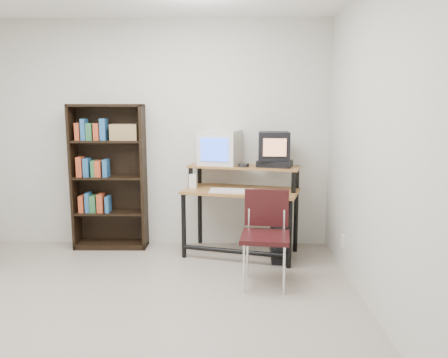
{
  "coord_description": "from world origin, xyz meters",
  "views": [
    {
      "loc": [
        0.89,
        -3.06,
        1.62
      ],
      "look_at": [
        0.8,
        1.1,
        0.93
      ],
      "focal_mm": 35.0,
      "sensor_mm": 36.0,
      "label": 1
    }
  ],
  "objects_px": {
    "crt_tv": "(274,146)",
    "pc_tower": "(280,239)",
    "bookshelf": "(109,175)",
    "crt_monitor": "(220,148)",
    "computer_desk": "(242,193)",
    "school_chair": "(266,227)"
  },
  "relations": [
    {
      "from": "crt_tv",
      "to": "school_chair",
      "type": "xyz_separation_m",
      "value": [
        -0.14,
        -0.85,
        -0.67
      ]
    },
    {
      "from": "crt_monitor",
      "to": "computer_desk",
      "type": "bearing_deg",
      "value": -24.36
    },
    {
      "from": "crt_monitor",
      "to": "crt_tv",
      "type": "distance_m",
      "value": 0.61
    },
    {
      "from": "crt_monitor",
      "to": "pc_tower",
      "type": "distance_m",
      "value": 1.21
    },
    {
      "from": "crt_monitor",
      "to": "crt_tv",
      "type": "relative_size",
      "value": 1.51
    },
    {
      "from": "computer_desk",
      "to": "crt_monitor",
      "type": "relative_size",
      "value": 2.63
    },
    {
      "from": "crt_tv",
      "to": "pc_tower",
      "type": "height_order",
      "value": "crt_tv"
    },
    {
      "from": "crt_tv",
      "to": "school_chair",
      "type": "relative_size",
      "value": 0.39
    },
    {
      "from": "pc_tower",
      "to": "crt_monitor",
      "type": "bearing_deg",
      "value": 155.75
    },
    {
      "from": "computer_desk",
      "to": "crt_monitor",
      "type": "distance_m",
      "value": 0.57
    },
    {
      "from": "crt_monitor",
      "to": "school_chair",
      "type": "bearing_deg",
      "value": -50.95
    },
    {
      "from": "bookshelf",
      "to": "crt_monitor",
      "type": "bearing_deg",
      "value": -2.44
    },
    {
      "from": "pc_tower",
      "to": "bookshelf",
      "type": "distance_m",
      "value": 2.07
    },
    {
      "from": "computer_desk",
      "to": "pc_tower",
      "type": "bearing_deg",
      "value": -3.42
    },
    {
      "from": "crt_tv",
      "to": "crt_monitor",
      "type": "bearing_deg",
      "value": 167.0
    },
    {
      "from": "crt_monitor",
      "to": "crt_tv",
      "type": "height_order",
      "value": "crt_monitor"
    },
    {
      "from": "crt_monitor",
      "to": "pc_tower",
      "type": "xyz_separation_m",
      "value": [
        0.66,
        -0.34,
        -0.96
      ]
    },
    {
      "from": "computer_desk",
      "to": "pc_tower",
      "type": "relative_size",
      "value": 2.97
    },
    {
      "from": "computer_desk",
      "to": "pc_tower",
      "type": "height_order",
      "value": "computer_desk"
    },
    {
      "from": "crt_tv",
      "to": "pc_tower",
      "type": "distance_m",
      "value": 1.01
    },
    {
      "from": "school_chair",
      "to": "bookshelf",
      "type": "height_order",
      "value": "bookshelf"
    },
    {
      "from": "crt_tv",
      "to": "computer_desk",
      "type": "bearing_deg",
      "value": -171.24
    }
  ]
}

